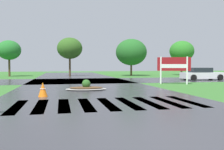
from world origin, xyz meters
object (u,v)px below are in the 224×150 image
(median_island, at_px, (86,88))
(traffic_cone, at_px, (43,90))
(car_silver_hatch, at_px, (202,74))
(estate_billboard, at_px, (174,65))

(median_island, xyz_separation_m, traffic_cone, (-2.53, -3.06, 0.22))
(median_island, relative_size, car_silver_hatch, 0.59)
(estate_billboard, height_order, median_island, estate_billboard)
(median_island, distance_m, car_silver_hatch, 15.67)
(estate_billboard, distance_m, median_island, 8.64)
(car_silver_hatch, bearing_deg, traffic_cone, -143.63)
(estate_billboard, xyz_separation_m, traffic_cone, (-10.36, -6.42, -1.23))
(median_island, height_order, car_silver_hatch, car_silver_hatch)
(estate_billboard, relative_size, car_silver_hatch, 0.55)
(median_island, relative_size, traffic_cone, 3.56)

